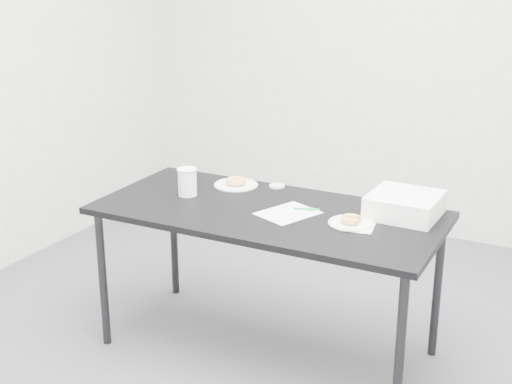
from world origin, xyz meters
The scene contains 14 objects.
floor centered at (0.00, 0.00, 0.00)m, with size 4.00×4.00×0.00m, color #4B4B50.
wall_back centered at (0.00, 2.00, 1.35)m, with size 4.00×0.02×2.70m, color white.
table centered at (-0.04, 0.04, 0.70)m, with size 1.68×0.81×0.76m.
scorecard centered at (0.06, 0.04, 0.76)m, with size 0.21×0.27×0.00m, color white.
logo_patch centered at (0.14, 0.13, 0.76)m, with size 0.04×0.04×0.00m, color green.
pen centered at (0.12, 0.12, 0.76)m, with size 0.01×0.01×0.12m, color #0B8353.
napkin centered at (0.42, 0.02, 0.76)m, with size 0.14×0.14×0.00m, color white.
plate_near centered at (0.38, 0.04, 0.76)m, with size 0.21×0.21×0.01m, color white.
donut_near centered at (0.38, 0.04, 0.78)m, with size 0.10×0.10×0.03m, color #DD9546.
plate_far centered at (-0.37, 0.30, 0.76)m, with size 0.23×0.23×0.01m, color white.
donut_far centered at (-0.37, 0.30, 0.78)m, with size 0.11×0.11×0.04m, color #DD9546.
coffee_cup centered at (-0.50, 0.04, 0.83)m, with size 0.09×0.09×0.14m, color white.
cup_lid centered at (-0.16, 0.37, 0.76)m, with size 0.08×0.08×0.01m, color silver.
bakery_box centered at (0.56, 0.27, 0.81)m, with size 0.32×0.32×0.11m, color white.
Camera 1 is at (1.42, -2.83, 1.93)m, focal length 50.00 mm.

